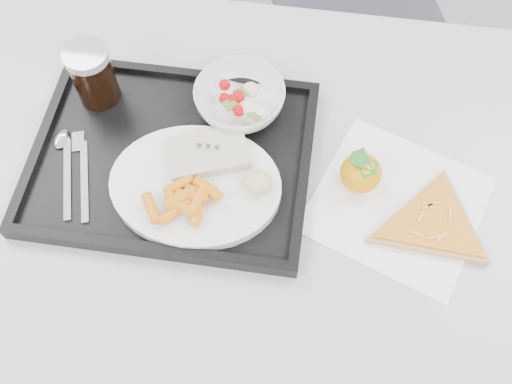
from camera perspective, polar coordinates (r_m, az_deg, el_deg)
The scene contains 14 objects.
room at distance 0.23m, azimuth -13.90°, elevation 17.53°, with size 6.04×7.04×2.84m.
table at distance 0.98m, azimuth -0.49°, elevation -0.92°, with size 1.20×0.80×0.75m.
tray at distance 0.94m, azimuth -8.37°, elevation 3.42°, with size 0.45×0.35×0.03m.
dinner_plate at distance 0.90m, azimuth -6.06°, elevation 0.66°, with size 0.27×0.27×0.02m.
fish_fillet at distance 0.90m, azimuth -4.82°, elevation 3.92°, with size 0.14×0.11×0.02m.
bread_roll at distance 0.87m, azimuth 0.14°, elevation 0.98°, with size 0.06×0.05×0.03m.
salad_bowl at distance 0.97m, azimuth -1.64°, elevation 9.28°, with size 0.15×0.15×0.05m.
cola_glass at distance 0.99m, azimuth -16.01°, elevation 11.25°, with size 0.07×0.07×0.11m.
cutlery at distance 0.97m, azimuth -17.98°, elevation 2.84°, with size 0.11×0.17×0.01m.
napkin at distance 0.93m, azimuth 13.96°, elevation -1.19°, with size 0.32×0.31×0.00m.
tangerine at distance 0.90m, azimuth 10.43°, elevation 1.89°, with size 0.07×0.07×0.07m.
pizza_slice at distance 0.92m, azimuth 17.24°, elevation -3.04°, with size 0.29×0.29×0.02m.
carrot_pile at distance 0.86m, azimuth -7.03°, elevation -0.79°, with size 0.12×0.09×0.02m.
salad_contents at distance 0.95m, azimuth -1.10°, elevation 8.94°, with size 0.09×0.08×0.02m.
Camera 1 is at (0.07, -0.15, 1.55)m, focal length 40.00 mm.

